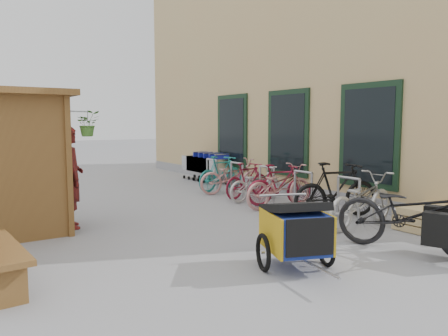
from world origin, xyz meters
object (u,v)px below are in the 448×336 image
child_trailer (296,229)px  bike_4 (256,184)px  shopping_carts (204,164)px  bike_1 (336,190)px  bike_6 (232,176)px  pallet_stack (440,220)px  bike_2 (279,186)px  person_kiosk (71,177)px  bike_0 (361,200)px  bike_5 (247,180)px  bike_7 (221,173)px  bike_3 (280,185)px  cargo_bike (413,215)px

child_trailer → bike_4: (2.55, 4.10, -0.10)m
shopping_carts → bike_1: size_ratio=1.13×
bike_4 → bike_6: size_ratio=0.89×
pallet_stack → bike_6: size_ratio=0.68×
bike_2 → bike_6: 2.14m
person_kiosk → bike_0: size_ratio=0.97×
bike_0 → bike_5: bearing=-8.5°
bike_5 → bike_7: size_ratio=0.91×
bike_4 → bike_7: bearing=-8.0°
bike_5 → bike_3: bearing=171.2°
pallet_stack → cargo_bike: 1.57m
bike_2 → bike_6: size_ratio=1.03×
shopping_carts → bike_7: 2.01m
bike_5 → bike_6: bearing=-13.8°
bike_0 → bike_6: bearing=-8.9°
shopping_carts → bike_5: (-0.68, -3.19, -0.11)m
shopping_carts → bike_1: bearing=-95.8°
bike_1 → bike_4: bike_1 is taller
child_trailer → bike_5: bearing=80.5°
bike_2 → bike_4: 0.95m
bike_2 → bike_7: 2.67m
child_trailer → bike_0: 2.68m
bike_4 → bike_5: (0.08, 0.45, 0.03)m
bike_0 → bike_1: bearing=-21.3°
shopping_carts → bike_1: (-0.60, -5.99, 0.00)m
child_trailer → bike_5: 5.25m
person_kiosk → child_trailer: bearing=-148.1°
bike_0 → bike_4: bearing=-7.3°
bike_3 → bike_5: (-0.02, 1.19, -0.03)m
bike_4 → bike_2: bearing=172.0°
shopping_carts → bike_1: bike_1 is taller
bike_3 → bike_5: 1.19m
child_trailer → cargo_bike: (1.84, -0.46, 0.05)m
cargo_bike → bike_5: (0.79, 5.00, -0.12)m
person_kiosk → pallet_stack: bearing=-120.5°
pallet_stack → bike_3: 3.46m
pallet_stack → bike_6: bike_6 is taller
shopping_carts → child_trailer: 8.41m
pallet_stack → bike_7: (-0.62, 5.86, 0.27)m
shopping_carts → bike_2: (-0.84, -4.57, -0.07)m
shopping_carts → bike_4: shopping_carts is taller
bike_1 → bike_7: (-0.01, 4.08, -0.07)m
bike_4 → bike_6: 1.20m
pallet_stack → bike_5: (-0.68, 4.58, 0.23)m
pallet_stack → bike_0: (-0.81, 1.01, 0.28)m
bike_1 → bike_7: bearing=16.0°
shopping_carts → bike_6: (-0.62, -2.44, -0.08)m
bike_6 → cargo_bike: bearing=-175.9°
pallet_stack → child_trailer: bearing=179.3°
bike_4 → bike_3: bearing=-175.9°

